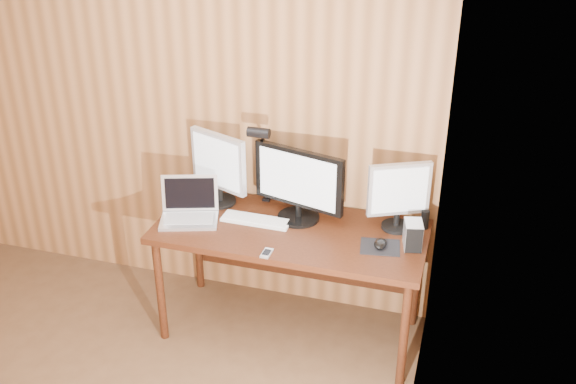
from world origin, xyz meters
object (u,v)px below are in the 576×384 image
at_px(keyboard, 256,220).
at_px(hard_drive, 413,235).
at_px(monitor_left, 219,166).
at_px(laptop, 190,208).
at_px(desk, 294,240).
at_px(monitor_right, 399,194).
at_px(speaker, 425,219).
at_px(desk_lamp, 262,153).
at_px(mouse, 380,244).
at_px(monitor_center, 299,184).
at_px(phone, 267,253).

xyz_separation_m(keyboard, hard_drive, (0.94, -0.02, 0.07)).
height_order(monitor_left, laptop, monitor_left).
xyz_separation_m(desk, monitor_right, (0.60, 0.11, 0.35)).
relative_size(monitor_right, keyboard, 0.99).
xyz_separation_m(desk, speaker, (0.76, 0.16, 0.18)).
distance_m(speaker, desk_lamp, 1.05).
height_order(speaker, desk_lamp, desk_lamp).
height_order(mouse, hard_drive, hard_drive).
relative_size(keyboard, speaker, 3.67).
bearing_deg(monitor_center, monitor_right, 20.45).
bearing_deg(speaker, monitor_right, -163.19).
relative_size(monitor_left, phone, 4.70).
distance_m(mouse, phone, 0.64).
distance_m(monitor_left, phone, 0.72).
height_order(desk, monitor_right, monitor_right).
bearing_deg(desk_lamp, phone, -79.12).
distance_m(keyboard, desk_lamp, 0.41).
xyz_separation_m(desk, monitor_left, (-0.52, 0.12, 0.38)).
relative_size(monitor_right, phone, 4.18).
relative_size(phone, speaker, 0.87).
distance_m(monitor_center, monitor_left, 0.53).
xyz_separation_m(monitor_right, keyboard, (-0.82, -0.16, -0.21)).
xyz_separation_m(desk, desk_lamp, (-0.25, 0.16, 0.48)).
bearing_deg(monitor_right, monitor_left, 154.08).
bearing_deg(mouse, monitor_left, 157.39).
xyz_separation_m(laptop, mouse, (1.17, -0.02, -0.04)).
bearing_deg(speaker, laptop, -168.84).
xyz_separation_m(monitor_left, phone, (0.47, -0.49, -0.25)).
relative_size(monitor_right, hard_drive, 2.63).
relative_size(laptop, keyboard, 0.96).
bearing_deg(keyboard, desk_lamp, 97.38).
bearing_deg(monitor_center, monitor_left, -171.38).
relative_size(desk, speaker, 13.96).
bearing_deg(keyboard, monitor_right, 12.06).
bearing_deg(speaker, desk, -167.84).
bearing_deg(mouse, phone, -166.90).
xyz_separation_m(monitor_left, monitor_right, (1.11, -0.00, -0.03)).
bearing_deg(hard_drive, keyboard, 165.86).
bearing_deg(phone, monitor_left, 135.36).
xyz_separation_m(keyboard, speaker, (0.98, 0.21, 0.05)).
height_order(laptop, keyboard, laptop).
xyz_separation_m(phone, desk_lamp, (-0.20, 0.54, 0.35)).
distance_m(monitor_center, phone, 0.49).
relative_size(desk, monitor_left, 3.41).
bearing_deg(hard_drive, phone, -170.97).
xyz_separation_m(monitor_center, monitor_left, (-0.53, 0.06, 0.02)).
bearing_deg(monitor_left, desk, 8.78).
distance_m(monitor_left, mouse, 1.11).
relative_size(desk, laptop, 3.95).
bearing_deg(mouse, desk_lamp, 150.17).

